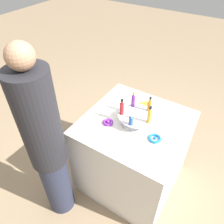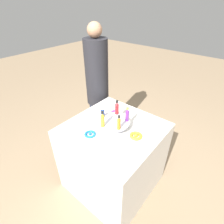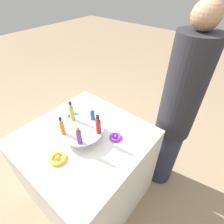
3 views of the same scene
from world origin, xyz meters
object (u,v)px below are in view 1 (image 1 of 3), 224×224
(bottle_purple, at_px, (133,100))
(person_figure, at_px, (47,147))
(ribbon_bow_purple, at_px, (108,122))
(bottle_blue, at_px, (131,120))
(bottle_gold, at_px, (149,115))
(bottle_orange, at_px, (150,105))
(bottle_red, at_px, (122,107))
(ribbon_bow_blue, at_px, (155,138))
(display_stand, at_px, (136,118))
(ribbon_bow_gold, at_px, (145,105))

(bottle_purple, height_order, person_figure, person_figure)
(ribbon_bow_purple, bearing_deg, bottle_blue, -175.54)
(ribbon_bow_purple, distance_m, person_figure, 0.51)
(bottle_gold, distance_m, bottle_orange, 0.14)
(bottle_orange, distance_m, person_figure, 0.85)
(bottle_red, bearing_deg, ribbon_bow_blue, 172.16)
(display_stand, xyz_separation_m, bottle_orange, (-0.06, -0.10, 0.09))
(bottle_purple, distance_m, bottle_red, 0.14)
(bottle_orange, xyz_separation_m, bottle_purple, (0.14, 0.02, 0.00))
(ribbon_bow_purple, bearing_deg, display_stand, -144.01)
(bottle_red, bearing_deg, bottle_purple, -101.69)
(bottle_blue, relative_size, ribbon_bow_purple, 1.12)
(bottle_blue, distance_m, person_figure, 0.65)
(bottle_orange, bearing_deg, bottle_gold, 114.31)
(bottle_purple, height_order, bottle_blue, bottle_purple)
(display_stand, xyz_separation_m, bottle_blue, (-0.01, 0.12, 0.08))
(bottle_orange, bearing_deg, person_figure, 55.80)
(bottle_orange, distance_m, ribbon_bow_purple, 0.36)
(bottle_gold, xyz_separation_m, bottle_blue, (0.10, 0.09, -0.03))
(ribbon_bow_gold, bearing_deg, bottle_purple, 67.81)
(display_stand, relative_size, ribbon_bow_gold, 2.71)
(bottle_red, bearing_deg, bottle_orange, -137.69)
(display_stand, distance_m, bottle_purple, 0.15)
(bottle_red, xyz_separation_m, ribbon_bow_gold, (-0.09, -0.28, -0.13))
(bottle_purple, distance_m, person_figure, 0.77)
(ribbon_bow_blue, relative_size, person_figure, 0.06)
(bottle_orange, distance_m, ribbon_bow_gold, 0.20)
(bottle_orange, xyz_separation_m, ribbon_bow_purple, (0.24, 0.24, -0.13))
(bottle_gold, distance_m, ribbon_bow_blue, 0.18)
(bottle_orange, bearing_deg, bottle_purple, 6.31)
(person_figure, bearing_deg, bottle_purple, 8.86)
(bottle_gold, xyz_separation_m, bottle_purple, (0.20, -0.11, -0.01))
(ribbon_bow_purple, height_order, ribbon_bow_blue, ribbon_bow_purple)
(display_stand, height_order, ribbon_bow_gold, display_stand)
(person_figure, bearing_deg, ribbon_bow_gold, 9.51)
(bottle_gold, relative_size, ribbon_bow_purple, 1.78)
(bottle_gold, bearing_deg, display_stand, -11.69)
(bottle_gold, bearing_deg, bottle_red, 6.31)
(bottle_purple, xyz_separation_m, ribbon_bow_blue, (-0.29, 0.18, -0.13))
(bottle_orange, distance_m, ribbon_bow_blue, 0.28)
(display_stand, xyz_separation_m, bottle_red, (0.11, 0.05, 0.10))
(bottle_gold, xyz_separation_m, ribbon_bow_gold, (0.14, -0.25, -0.13))
(bottle_red, height_order, ribbon_bow_purple, bottle_red)
(bottle_orange, height_order, person_figure, person_figure)
(display_stand, xyz_separation_m, ribbon_bow_gold, (0.02, -0.23, -0.03))
(bottle_orange, distance_m, bottle_red, 0.23)
(bottle_blue, relative_size, ribbon_bow_gold, 0.89)
(bottle_purple, bearing_deg, display_stand, 132.31)
(bottle_blue, bearing_deg, bottle_purple, -65.69)
(ribbon_bow_gold, relative_size, ribbon_bow_blue, 1.10)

